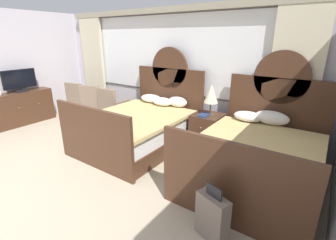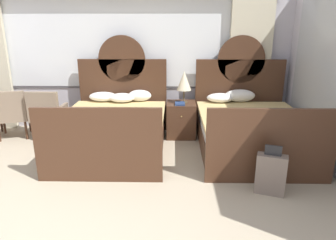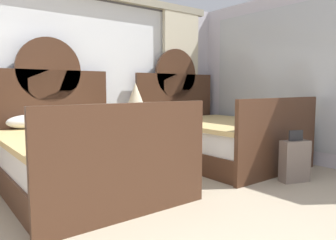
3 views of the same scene
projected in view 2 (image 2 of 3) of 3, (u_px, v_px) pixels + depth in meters
The scene contains 9 objects.
wall_back_window at pixel (119, 58), 6.05m from camera, with size 6.74×0.22×2.70m.
bed_near_window at pixel (115, 128), 5.21m from camera, with size 1.71×2.23×1.88m.
bed_near_mirror at pixel (249, 129), 5.16m from camera, with size 1.71×2.23×1.88m.
nightstand_between_beds at pixel (181, 120), 5.85m from camera, with size 0.54×0.57×0.66m.
table_lamp_on_nightstand at pixel (184, 81), 5.62m from camera, with size 0.27×0.27×0.60m.
book_on_nightstand at pixel (180, 103), 5.64m from camera, with size 0.18×0.26×0.03m.
armchair_by_window_left at pixel (47, 112), 5.68m from camera, with size 0.57×0.57×0.93m.
armchair_by_window_centre at pixel (12, 112), 5.70m from camera, with size 0.71×0.71×0.93m.
suitcase_on_floor at pixel (271, 174), 3.85m from camera, with size 0.40×0.27×0.65m.
Camera 2 is at (1.10, -2.45, 2.06)m, focal length 32.72 mm.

